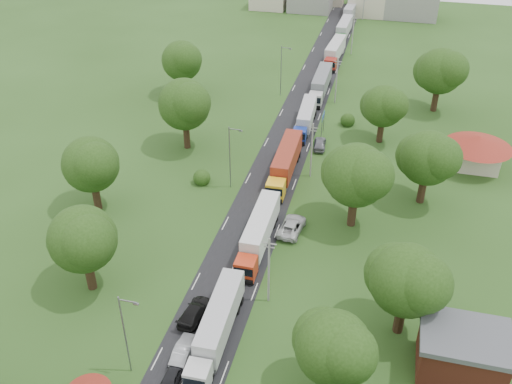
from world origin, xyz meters
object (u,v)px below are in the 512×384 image
(car_lane_front, at_px, (173,375))
(car_lane_mid, at_px, (184,350))
(info_sign, at_px, (323,119))
(truck_0, at_px, (217,325))

(car_lane_front, bearing_deg, car_lane_mid, -89.33)
(info_sign, xyz_separation_m, truck_0, (-3.52, -48.98, -0.89))
(truck_0, bearing_deg, info_sign, 85.88)
(truck_0, distance_m, car_lane_mid, 4.18)
(truck_0, xyz_separation_m, car_lane_mid, (-2.68, -2.92, -1.33))
(info_sign, distance_m, truck_0, 49.11)
(info_sign, distance_m, car_lane_mid, 52.31)
(car_lane_front, bearing_deg, info_sign, -95.76)
(truck_0, height_order, car_lane_front, truck_0)
(info_sign, height_order, car_lane_front, info_sign)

